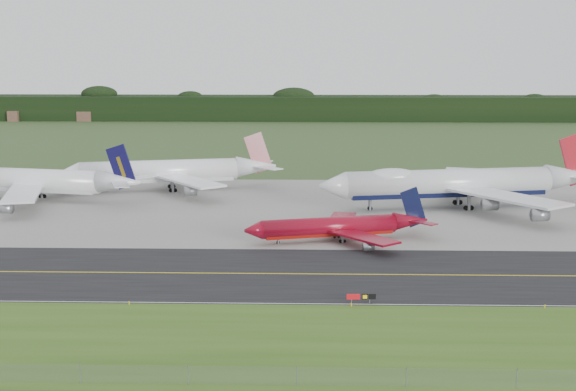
# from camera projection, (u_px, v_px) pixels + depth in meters

# --- Properties ---
(ground) EXTENTS (600.00, 600.00, 0.00)m
(ground) POSITION_uv_depth(u_px,v_px,m) (337.00, 268.00, 135.22)
(ground) COLOR #354E24
(ground) RESTS_ON ground
(grass_verge) EXTENTS (400.00, 30.00, 0.01)m
(grass_verge) POSITION_uv_depth(u_px,v_px,m) (346.00, 343.00, 100.83)
(grass_verge) COLOR #345418
(grass_verge) RESTS_ON ground
(taxiway) EXTENTS (400.00, 32.00, 0.02)m
(taxiway) POSITION_uv_depth(u_px,v_px,m) (338.00, 274.00, 131.29)
(taxiway) COLOR black
(taxiway) RESTS_ON ground
(apron) EXTENTS (400.00, 78.00, 0.01)m
(apron) POSITION_uv_depth(u_px,v_px,m) (330.00, 208.00, 185.33)
(apron) COLOR gray
(apron) RESTS_ON ground
(taxiway_centreline) EXTENTS (400.00, 0.40, 0.00)m
(taxiway_centreline) POSITION_uv_depth(u_px,v_px,m) (338.00, 274.00, 131.28)
(taxiway_centreline) COLOR gold
(taxiway_centreline) RESTS_ON taxiway
(taxiway_edge_line) EXTENTS (400.00, 0.25, 0.00)m
(taxiway_edge_line) POSITION_uv_depth(u_px,v_px,m) (341.00, 304.00, 116.05)
(taxiway_edge_line) COLOR silver
(taxiway_edge_line) RESTS_ON taxiway
(perimeter_fence) EXTENTS (320.00, 0.10, 320.00)m
(perimeter_fence) POSITION_uv_depth(u_px,v_px,m) (351.00, 377.00, 87.85)
(perimeter_fence) COLOR slate
(perimeter_fence) RESTS_ON ground
(horizon_treeline) EXTENTS (700.00, 25.00, 12.00)m
(horizon_treeline) POSITION_uv_depth(u_px,v_px,m) (319.00, 109.00, 403.22)
(horizon_treeline) COLOR black
(horizon_treeline) RESTS_ON ground
(jet_ba_747) EXTENTS (67.19, 54.89, 16.97)m
(jet_ba_747) POSITION_uv_depth(u_px,v_px,m) (458.00, 183.00, 184.37)
(jet_ba_747) COLOR silver
(jet_ba_747) RESTS_ON ground
(jet_red_737) EXTENTS (36.19, 28.90, 9.90)m
(jet_red_737) POSITION_uv_depth(u_px,v_px,m) (339.00, 227.00, 153.58)
(jet_red_737) COLOR maroon
(jet_red_737) RESTS_ON ground
(jet_navy_gold) EXTENTS (55.61, 47.73, 14.42)m
(jet_navy_gold) POSITION_uv_depth(u_px,v_px,m) (34.00, 181.00, 193.38)
(jet_navy_gold) COLOR white
(jet_navy_gold) RESTS_ON ground
(jet_star_tail) EXTENTS (55.41, 45.57, 14.72)m
(jet_star_tail) POSITION_uv_depth(u_px,v_px,m) (171.00, 171.00, 206.94)
(jet_star_tail) COLOR white
(jet_star_tail) RESTS_ON ground
(taxiway_sign) EXTENTS (4.24, 0.38, 1.41)m
(taxiway_sign) POSITION_uv_depth(u_px,v_px,m) (361.00, 297.00, 116.23)
(taxiway_sign) COLOR slate
(taxiway_sign) RESTS_ON ground
(edge_marker_left) EXTENTS (0.16, 0.16, 0.50)m
(edge_marker_left) POSITION_uv_depth(u_px,v_px,m) (129.00, 303.00, 115.85)
(edge_marker_left) COLOR yellow
(edge_marker_left) RESTS_ON ground
(edge_marker_center) EXTENTS (0.16, 0.16, 0.50)m
(edge_marker_center) POSITION_uv_depth(u_px,v_px,m) (351.00, 305.00, 114.99)
(edge_marker_center) COLOR yellow
(edge_marker_center) RESTS_ON ground
(edge_marker_right) EXTENTS (0.16, 0.16, 0.50)m
(edge_marker_right) POSITION_uv_depth(u_px,v_px,m) (545.00, 306.00, 114.26)
(edge_marker_right) COLOR yellow
(edge_marker_right) RESTS_ON ground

